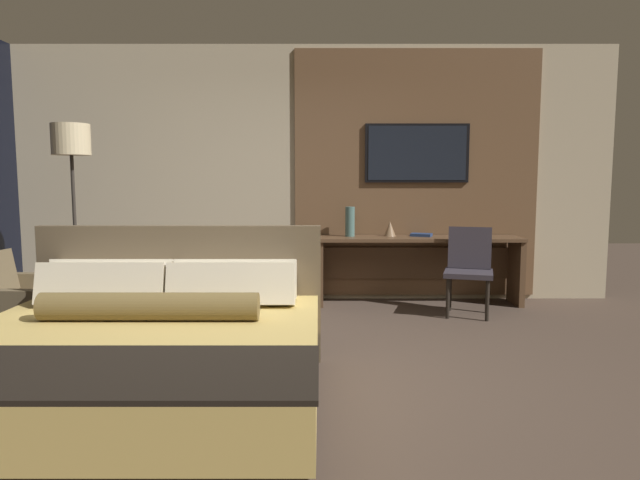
% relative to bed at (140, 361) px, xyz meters
% --- Properties ---
extents(ground_plane, '(16.00, 16.00, 0.00)m').
position_rel_bed_xyz_m(ground_plane, '(0.66, 0.57, -0.31)').
color(ground_plane, '#4C3D33').
extents(wall_back_tv_panel, '(7.20, 0.09, 2.80)m').
position_rel_bed_xyz_m(wall_back_tv_panel, '(0.88, 3.17, 1.09)').
color(wall_back_tv_panel, '#BCAD8E').
rests_on(wall_back_tv_panel, ground_plane).
extents(bed, '(2.07, 2.11, 1.01)m').
position_rel_bed_xyz_m(bed, '(0.00, 0.00, 0.00)').
color(bed, '#33281E').
rests_on(bed, ground_plane).
extents(desk, '(2.18, 0.46, 0.73)m').
position_rel_bed_xyz_m(desk, '(2.09, 2.91, 0.20)').
color(desk, brown).
rests_on(desk, ground_plane).
extents(tv, '(1.14, 0.04, 0.64)m').
position_rel_bed_xyz_m(tv, '(2.09, 3.09, 1.32)').
color(tv, black).
extents(desk_chair, '(0.56, 0.56, 0.87)m').
position_rel_bed_xyz_m(desk_chair, '(2.52, 2.42, 0.20)').
color(desk_chair, '#38333D').
rests_on(desk_chair, ground_plane).
extents(armchair_by_window, '(0.87, 0.88, 0.75)m').
position_rel_bed_xyz_m(armchair_by_window, '(-1.42, 1.39, -0.06)').
color(armchair_by_window, brown).
rests_on(armchair_by_window, ground_plane).
extents(floor_lamp, '(0.34, 0.34, 1.85)m').
position_rel_bed_xyz_m(floor_lamp, '(-1.23, 2.02, 1.25)').
color(floor_lamp, '#282623').
rests_on(floor_lamp, ground_plane).
extents(vase_tall, '(0.10, 0.10, 0.32)m').
position_rel_bed_xyz_m(vase_tall, '(1.35, 2.94, 0.58)').
color(vase_tall, '#4C706B').
rests_on(vase_tall, desk).
extents(vase_short, '(0.13, 0.13, 0.16)m').
position_rel_bed_xyz_m(vase_short, '(1.79, 2.97, 0.50)').
color(vase_short, '#846647').
rests_on(vase_short, desk).
extents(book, '(0.26, 0.22, 0.03)m').
position_rel_bed_xyz_m(book, '(2.13, 2.95, 0.43)').
color(book, navy).
rests_on(book, desk).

